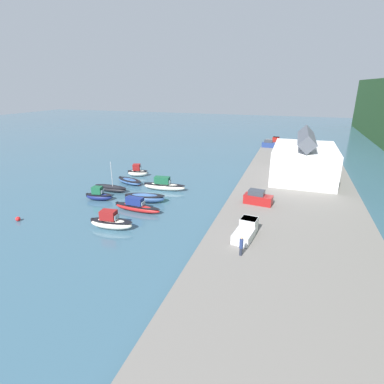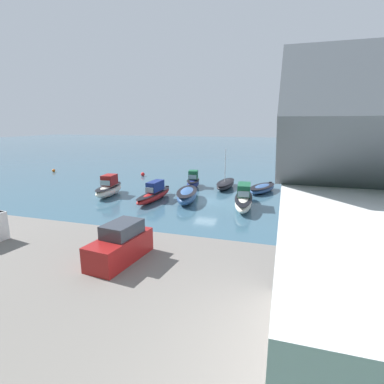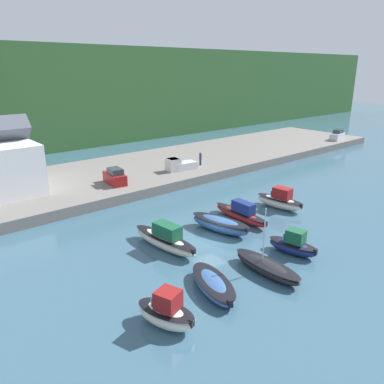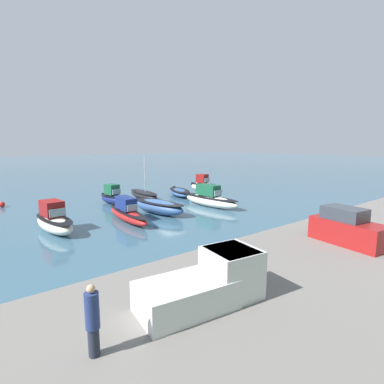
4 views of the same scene
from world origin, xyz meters
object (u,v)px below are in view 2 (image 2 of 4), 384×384
Objects in this scene: moored_boat_0 at (244,199)px; moored_boat_4 at (303,186)px; mooring_buoy_0 at (54,171)px; mooring_buoy_1 at (143,174)px; moored_boat_7 at (193,181)px; moored_boat_2 at (154,194)px; moored_boat_3 at (109,188)px; moored_boat_1 at (187,195)px; moored_boat_6 at (226,184)px; moored_boat_5 at (262,188)px; parked_car_2 at (120,245)px.

moored_boat_0 is 11.06m from moored_boat_4.
moored_boat_0 reaches higher than mooring_buoy_0.
mooring_buoy_0 is 17.75m from mooring_buoy_1.
mooring_buoy_1 is at bearing -39.29° from moored_boat_7.
moored_boat_2 is 19.20m from moored_boat_4.
moored_boat_3 is 11.71m from moored_boat_7.
mooring_buoy_1 is (12.46, -13.76, -0.44)m from moored_boat_1.
moored_boat_2 is 1.18× the size of moored_boat_6.
moored_boat_6 is (-6.76, -9.07, -0.23)m from moored_boat_2.
moored_boat_2 is 29.57m from mooring_buoy_0.
moored_boat_0 is at bearing -176.43° from moored_boat_2.
moored_boat_6 is (10.19, -0.04, -0.39)m from moored_boat_4.
moored_boat_2 is 14.33m from moored_boat_5.
moored_boat_0 reaches higher than moored_boat_7.
mooring_buoy_0 is (28.56, -5.04, -0.57)m from moored_boat_7.
moored_boat_3 is 24.84m from moored_boat_4.
parked_car_2 is 44.66m from mooring_buoy_0.
moored_boat_3 is 11.02× the size of mooring_buoy_0.
moored_boat_1 is 1.15× the size of moored_boat_3.
moored_boat_6 is at bearing -152.75° from moored_boat_3.
mooring_buoy_1 is at bearing -58.72° from moored_boat_1.
moored_boat_0 reaches higher than mooring_buoy_1.
moored_boat_2 is 1.81× the size of parked_car_2.
parked_car_2 reaches higher than mooring_buoy_0.
moored_boat_1 is at bearing -10.38° from moored_boat_0.
moored_boat_3 is 0.92× the size of moored_boat_6.
moored_boat_0 is at bearing 124.30° from moored_boat_7.
moored_boat_2 is (10.45, 0.08, -0.12)m from moored_boat_0.
moored_boat_7 is 26.17m from parked_car_2.
moored_boat_4 is (-6.49, -8.96, 0.04)m from moored_boat_0.
moored_boat_2 is 1.22× the size of moored_boat_5.
moored_boat_0 reaches higher than moored_boat_1.
mooring_buoy_0 is at bearing -23.90° from moored_boat_2.
moored_boat_5 is 1.36× the size of moored_boat_7.
moored_boat_1 is 18.57m from mooring_buoy_1.
mooring_buoy_1 is at bearing 1.97° from moored_boat_5.
moored_boat_3 is 1.30× the size of moored_boat_7.
moored_boat_5 is at bearing -163.34° from moored_boat_3.
parked_car_2 reaches higher than moored_boat_0.
moored_boat_6 is at bearing -73.39° from moored_boat_0.
moored_boat_1 is at bearing 156.98° from mooring_buoy_0.
moored_boat_4 is at bearing -148.79° from moored_boat_2.
moored_boat_5 is (-1.38, -8.00, -0.40)m from moored_boat_0.
moored_boat_0 reaches higher than moored_boat_2.
moored_boat_0 is at bearing 160.04° from mooring_buoy_0.
moored_boat_5 is at bearing 167.72° from moored_boat_7.
moored_boat_0 is 1.86× the size of parked_car_2.
moored_boat_3 is 15.71m from moored_boat_6.
moored_boat_3 reaches higher than moored_boat_1.
moored_boat_4 reaches higher than moored_boat_0.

